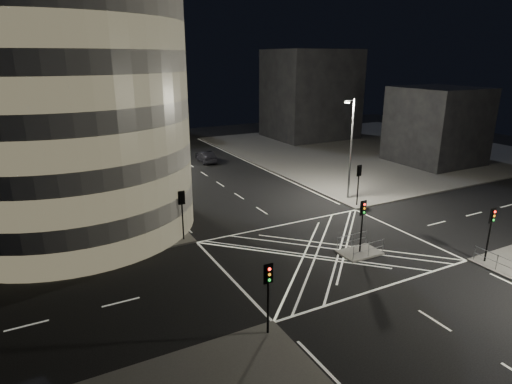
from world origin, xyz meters
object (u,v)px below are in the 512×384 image
street_lamp_right_far (351,146)px  traffic_signal_nl (268,286)px  central_island (360,253)px  traffic_signal_fl (182,206)px  traffic_signal_fr (359,178)px  street_lamp_left_near (154,160)px  sedan (206,157)px  street_lamp_left_far (114,130)px  traffic_signal_nr (491,225)px  traffic_signal_island (362,217)px

street_lamp_right_far → traffic_signal_nl: bearing=-139.1°
central_island → traffic_signal_nl: bearing=-153.9°
traffic_signal_fl → traffic_signal_fr: size_ratio=1.00×
central_island → street_lamp_left_near: size_ratio=0.30×
sedan → traffic_signal_nl: bearing=76.3°
sedan → traffic_signal_fl: bearing=67.8°
traffic_signal_fr → street_lamp_left_far: street_lamp_left_far is taller
traffic_signal_fl → street_lamp_left_near: size_ratio=0.40×
central_island → street_lamp_left_near: (-11.44, 13.50, 5.47)m
traffic_signal_nr → street_lamp_left_far: 41.15m
traffic_signal_fr → central_island: bearing=-129.3°
traffic_signal_fr → sedan: (-6.30, 24.03, -2.13)m
traffic_signal_nr → street_lamp_left_near: 26.32m
traffic_signal_nl → street_lamp_left_near: 18.99m
street_lamp_right_far → sedan: (-6.93, 21.83, -4.76)m
traffic_signal_fr → street_lamp_left_far: (-18.24, 23.20, 2.63)m
central_island → street_lamp_left_far: bearing=110.0°
traffic_signal_fr → traffic_signal_island: 10.73m
traffic_signal_fr → street_lamp_left_near: size_ratio=0.40×
traffic_signal_nr → sedan: bearing=99.5°
traffic_signal_fl → traffic_signal_island: size_ratio=1.00×
traffic_signal_fl → street_lamp_left_near: (-0.64, 5.20, 2.63)m
central_island → street_lamp_left_near: 18.52m
street_lamp_left_near → traffic_signal_fl: bearing=-83.0°
street_lamp_right_far → traffic_signal_fr: bearing=-106.1°
traffic_signal_fr → street_lamp_left_near: bearing=164.1°
traffic_signal_island → sedan: traffic_signal_island is taller
traffic_signal_nl → traffic_signal_fr: (17.60, 13.60, 0.00)m
traffic_signal_island → central_island: bearing=0.0°
street_lamp_right_far → traffic_signal_nr: bearing=-92.3°
traffic_signal_nl → traffic_signal_island: bearing=26.1°
traffic_signal_fr → sedan: bearing=104.7°
street_lamp_right_far → sedan: street_lamp_right_far is taller
traffic_signal_island → street_lamp_left_near: 17.89m
central_island → street_lamp_right_far: bearing=54.7°
central_island → traffic_signal_fr: (6.80, 8.30, 2.84)m
street_lamp_left_near → traffic_signal_nl: bearing=-88.1°
traffic_signal_fr → sedan: size_ratio=0.84×
traffic_signal_fl → traffic_signal_nl: (0.00, -13.60, 0.00)m
traffic_signal_nr → street_lamp_left_near: size_ratio=0.40×
traffic_signal_island → street_lamp_right_far: 13.13m
street_lamp_left_near → street_lamp_right_far: same height
central_island → sedan: 32.34m
traffic_signal_nl → street_lamp_left_far: (-0.64, 36.80, 2.63)m
street_lamp_right_far → traffic_signal_fl: bearing=-173.1°
traffic_signal_island → street_lamp_left_far: bearing=110.0°
central_island → traffic_signal_fl: 13.91m
central_island → traffic_signal_nl: 12.36m
central_island → street_lamp_left_far: street_lamp_left_far is taller
traffic_signal_nr → sedan: traffic_signal_nr is taller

